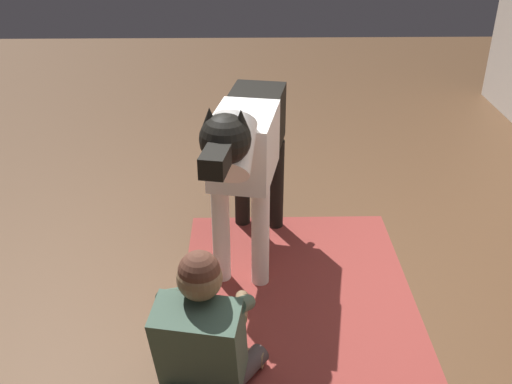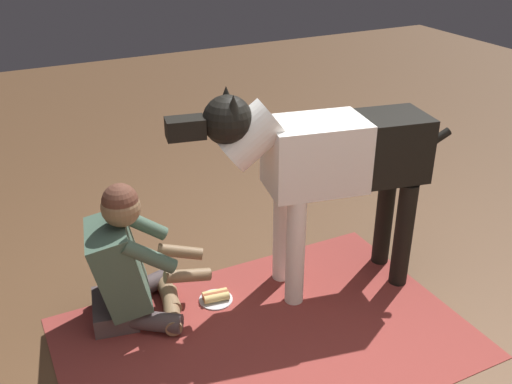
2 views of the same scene
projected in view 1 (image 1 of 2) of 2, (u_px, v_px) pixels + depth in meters
The scene contains 5 objects.
ground_plane at pixel (301, 298), 3.62m from camera, with size 12.89×12.89×0.00m, color brown.
area_rug at pixel (299, 311), 3.50m from camera, with size 2.17×1.43×0.01m, color maroon.
person_sitting_on_floor at pixel (203, 339), 2.81m from camera, with size 0.71×0.57×0.84m.
large_dog at pixel (246, 147), 3.56m from camera, with size 1.65×0.52×1.29m.
hot_dog_on_plate at pixel (226, 322), 3.38m from camera, with size 0.20×0.20×0.06m.
Camera 1 is at (2.86, -0.33, 2.31)m, focal length 41.21 mm.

